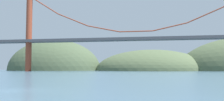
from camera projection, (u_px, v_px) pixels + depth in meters
The scene contains 4 objects.
ground_plane at pixel (16, 91), 18.87m from camera, with size 360.00×360.00×0.00m, color #426075.
headland_center at pixel (151, 71), 150.35m from camera, with size 65.35×44.00×24.46m, color #4C5B3D.
headland_left at pixel (54, 71), 161.36m from camera, with size 58.85×44.00×38.39m, color #425138.
suspension_bridge at pixel (136, 36), 113.10m from camera, with size 137.44×6.00×36.14m.
Camera 1 is at (10.42, -17.41, 1.66)m, focal length 41.51 mm.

